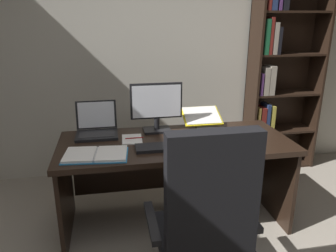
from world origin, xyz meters
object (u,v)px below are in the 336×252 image
object	(u,v)px
office_chair	(204,233)
keyboard	(165,147)
computer_mouse	(205,143)
open_binder	(96,155)
reading_stand_with_book	(202,118)
pen	(135,138)
notepad	(132,139)
desk	(173,159)
bookshelf	(277,79)
monitor	(157,108)
laptop	(97,128)

from	to	relation	value
office_chair	keyboard	size ratio (longest dim) A/B	2.64
computer_mouse	open_binder	distance (m)	0.79
keyboard	computer_mouse	xyz separation A→B (m)	(0.30, 0.00, 0.01)
keyboard	reading_stand_with_book	distance (m)	0.62
pen	reading_stand_with_book	bearing A→B (deg)	21.90
keyboard	notepad	distance (m)	0.31
desk	computer_mouse	distance (m)	0.36
reading_stand_with_book	office_chair	bearing A→B (deg)	-105.13
bookshelf	notepad	size ratio (longest dim) A/B	9.93
desk	reading_stand_with_book	bearing A→B (deg)	38.66
monitor	desk	bearing A→B (deg)	-57.58
desk	keyboard	bearing A→B (deg)	-115.87
keyboard	reading_stand_with_book	xyz separation A→B (m)	(0.41, 0.46, 0.06)
monitor	keyboard	world-z (taller)	monitor
bookshelf	reading_stand_with_book	size ratio (longest dim) A/B	6.30
open_binder	desk	bearing A→B (deg)	30.39
laptop	open_binder	world-z (taller)	laptop
computer_mouse	open_binder	world-z (taller)	computer_mouse
computer_mouse	office_chair	bearing A→B (deg)	-106.46
office_chair	laptop	distance (m)	1.24
computer_mouse	notepad	distance (m)	0.56
bookshelf	open_binder	world-z (taller)	bookshelf
monitor	open_binder	bearing A→B (deg)	-137.93
laptop	keyboard	distance (m)	0.62
desk	monitor	world-z (taller)	monitor
monitor	keyboard	size ratio (longest dim) A/B	1.00
office_chair	open_binder	xyz separation A→B (m)	(-0.59, 0.61, 0.26)
desk	office_chair	distance (m)	0.88
reading_stand_with_book	open_binder	bearing A→B (deg)	-150.20
computer_mouse	reading_stand_with_book	distance (m)	0.48
open_binder	notepad	distance (m)	0.38
computer_mouse	notepad	bearing A→B (deg)	157.31
bookshelf	keyboard	world-z (taller)	bookshelf
monitor	pen	size ratio (longest dim) A/B	3.01
laptop	keyboard	world-z (taller)	laptop
keyboard	open_binder	world-z (taller)	same
office_chair	reading_stand_with_book	xyz separation A→B (m)	(0.30, 1.12, 0.32)
monitor	notepad	world-z (taller)	monitor
laptop	notepad	distance (m)	0.32
computer_mouse	keyboard	bearing A→B (deg)	180.00
office_chair	notepad	world-z (taller)	office_chair
desk	monitor	bearing A→B (deg)	122.42
reading_stand_with_book	notepad	bearing A→B (deg)	-158.73
desk	open_binder	xyz separation A→B (m)	(-0.59, -0.27, 0.20)
office_chair	bookshelf	bearing A→B (deg)	52.80
monitor	keyboard	bearing A→B (deg)	-90.00
reading_stand_with_book	keyboard	bearing A→B (deg)	-131.54
desk	computer_mouse	xyz separation A→B (m)	(0.19, -0.22, 0.21)
desk	keyboard	size ratio (longest dim) A/B	4.18
monitor	notepad	size ratio (longest dim) A/B	2.00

